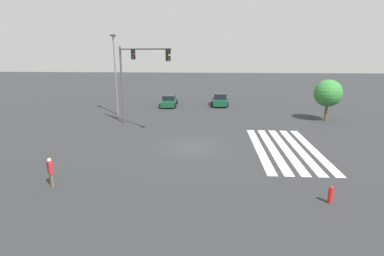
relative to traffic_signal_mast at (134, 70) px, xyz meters
name	(u,v)px	position (x,y,z in m)	size (l,w,h in m)	color
ground_plane	(192,147)	(-5.53, -5.53, -5.27)	(151.27, 151.27, 0.00)	#2B2D30
crosswalk_markings	(285,149)	(-5.53, -12.36, -5.26)	(10.12, 4.40, 0.01)	silver
traffic_signal_mast	(134,70)	(0.00, 0.00, 0.00)	(5.64, 5.64, 7.30)	#47474C
car_1	(220,100)	(12.14, -8.14, -4.55)	(4.90, 2.14, 1.57)	#144728
car_2	(169,101)	(11.11, -1.57, -4.62)	(4.54, 2.09, 1.40)	#144728
pedestrian	(51,171)	(-12.64, 1.39, -4.39)	(0.41, 0.41, 1.58)	brown
street_light_pole_a	(115,68)	(5.40, 3.39, -0.19)	(0.80, 0.36, 8.53)	slate
tree_corner_a	(328,93)	(3.75, -18.51, -2.46)	(2.69, 2.69, 4.16)	brown
fire_hydrant	(331,195)	(-13.55, -12.49, -4.84)	(0.22, 0.22, 0.86)	red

